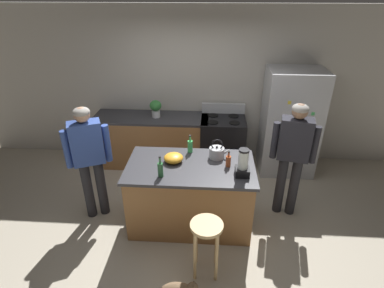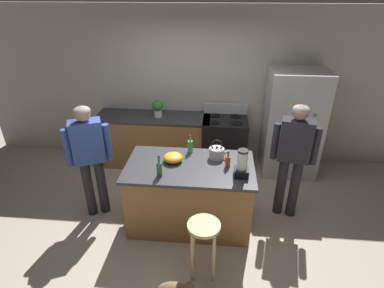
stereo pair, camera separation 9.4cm
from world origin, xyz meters
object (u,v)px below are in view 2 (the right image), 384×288
kitchen_island (190,194)px  person_by_island_left (89,152)px  person_by_sink_right (294,152)px  potted_plant (158,107)px  bottle_cooking_sauce (228,161)px  bottle_olive_oil (159,169)px  blender_appliance (242,165)px  tea_kettle (217,153)px  refrigerator (292,124)px  stove_range (224,143)px  bottle_soda (190,146)px  mixing_bowl (173,158)px  bar_stool (204,236)px

kitchen_island → person_by_island_left: size_ratio=1.00×
person_by_sink_right → potted_plant: (-2.04, 1.25, 0.08)m
bottle_cooking_sauce → bottle_olive_oil: bearing=-160.6°
person_by_sink_right → potted_plant: size_ratio=5.56×
potted_plant → blender_appliance: (1.34, -1.73, -0.02)m
person_by_island_left → potted_plant: person_by_island_left is taller
kitchen_island → tea_kettle: tea_kettle is taller
refrigerator → bottle_olive_oil: bearing=-137.1°
person_by_island_left → bottle_cooking_sauce: 1.82m
stove_range → blender_appliance: size_ratio=3.11×
refrigerator → potted_plant: 2.28m
bottle_olive_oil → bottle_cooking_sauce: size_ratio=1.28×
potted_plant → blender_appliance: size_ratio=0.85×
stove_range → blender_appliance: bearing=-84.0°
blender_appliance → bottle_soda: 0.85m
bottle_soda → mixing_bowl: 0.34m
bottle_olive_oil → mixing_bowl: size_ratio=1.10×
kitchen_island → mixing_bowl: size_ratio=6.53×
blender_appliance → mixing_bowl: bearing=163.4°
person_by_sink_right → bottle_cooking_sauce: (-0.86, -0.29, -0.02)m
blender_appliance → mixing_bowl: size_ratio=1.40×
bottle_olive_oil → bottle_cooking_sauce: bearing=19.4°
kitchen_island → tea_kettle: bearing=34.0°
kitchen_island → bottle_soda: size_ratio=6.40×
person_by_island_left → bottle_olive_oil: (1.00, -0.35, 0.02)m
person_by_island_left → mixing_bowl: size_ratio=6.54×
kitchen_island → refrigerator: 2.21m
kitchen_island → bottle_olive_oil: (-0.34, -0.27, 0.56)m
bottle_cooking_sauce → kitchen_island: bearing=-178.2°
kitchen_island → stove_range: bearing=73.3°
tea_kettle → mixing_bowl: bearing=-164.9°
bottle_soda → potted_plant: bearing=119.4°
bar_stool → bottle_soda: bottle_soda is taller
kitchen_island → bar_stool: bearing=-74.4°
person_by_sink_right → tea_kettle: size_ratio=6.06×
tea_kettle → bottle_soda: bearing=161.0°
bar_stool → mixing_bowl: size_ratio=2.80×
bar_stool → stove_range: bearing=84.5°
person_by_sink_right → tea_kettle: 1.01m
refrigerator → bar_stool: refrigerator is taller
refrigerator → bottle_olive_oil: (-1.91, -1.77, 0.12)m
refrigerator → person_by_island_left: bearing=-153.9°
kitchen_island → potted_plant: potted_plant is taller
stove_range → person_by_island_left: 2.37m
refrigerator → blender_appliance: 1.93m
bottle_soda → person_by_island_left: bearing=-168.2°
bottle_soda → tea_kettle: tea_kettle is taller
potted_plant → mixing_bowl: bearing=-72.0°
tea_kettle → refrigerator: bearing=45.9°
kitchen_island → stove_range: size_ratio=1.49×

